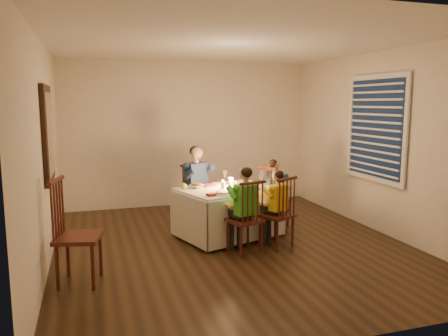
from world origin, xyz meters
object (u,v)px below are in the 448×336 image
object	(u,v)px
chair_extra	(81,282)
child_yellow	(276,246)
chair_near_left	(244,252)
serving_bowl	(197,186)
dining_table	(228,202)
child_green	(244,252)
chair_near_right	(276,246)
child_teal	(274,226)
adult	(198,224)
chair_adult	(198,224)
chair_end	(274,226)

from	to	relation	value
chair_extra	child_yellow	xyz separation A→B (m)	(2.44, 0.47, 0.00)
chair_extra	chair_near_left	bearing A→B (deg)	-66.07
chair_extra	serving_bowl	bearing A→B (deg)	-38.47
dining_table	child_green	xyz separation A→B (m)	(-0.02, -0.72, -0.49)
dining_table	chair_extra	xyz separation A→B (m)	(-1.97, -1.09, -0.49)
chair_near_left	child_yellow	size ratio (longest dim) A/B	0.93
chair_near_left	chair_near_right	xyz separation A→B (m)	(0.48, 0.11, 0.00)
chair_near_left	dining_table	bearing A→B (deg)	-106.39
child_teal	dining_table	bearing A→B (deg)	81.36
chair_extra	adult	distance (m)	2.46
chair_adult	chair_extra	xyz separation A→B (m)	(-1.70, -1.77, 0.00)
child_yellow	chair_end	bearing A→B (deg)	-137.59
adult	child_teal	xyz separation A→B (m)	(1.09, -0.43, 0.00)
adult	chair_extra	bearing A→B (deg)	-157.81
dining_table	chair_near_right	size ratio (longest dim) A/B	1.66
chair_extra	child_green	world-z (taller)	chair_extra
chair_adult	serving_bowl	xyz separation A→B (m)	(-0.14, -0.55, 0.71)
chair_end	serving_bowl	size ratio (longest dim) A/B	4.78
chair_near_right	serving_bowl	size ratio (longest dim) A/B	4.78
adult	serving_bowl	world-z (taller)	serving_bowl
chair_extra	child_green	distance (m)	1.99
child_green	adult	bearing A→B (deg)	-94.70
chair_near_left	child_green	world-z (taller)	child_green
chair_extra	child_teal	size ratio (longest dim) A/B	1.08
chair_end	chair_near_left	bearing A→B (deg)	113.39
chair_near_left	chair_near_right	size ratio (longest dim) A/B	1.00
child_yellow	child_teal	size ratio (longest dim) A/B	0.98
chair_near_right	serving_bowl	world-z (taller)	serving_bowl
chair_adult	chair_near_left	xyz separation A→B (m)	(0.26, -1.41, 0.00)
chair_near_right	dining_table	bearing A→B (deg)	-78.55
chair_adult	chair_near_left	world-z (taller)	same
chair_end	child_teal	distance (m)	0.00
adult	chair_near_left	bearing A→B (deg)	-103.64
child_teal	serving_bowl	bearing A→B (deg)	69.38
chair_end	child_green	world-z (taller)	child_green
child_teal	child_green	bearing A→B (deg)	113.39
serving_bowl	chair_adult	bearing A→B (deg)	75.89
adult	chair_end	bearing A→B (deg)	-45.35
chair_adult	child_yellow	world-z (taller)	child_yellow
chair_end	chair_adult	bearing A→B (deg)	42.29
chair_adult	adult	xyz separation A→B (m)	(0.00, 0.00, 0.00)
adult	child_yellow	bearing A→B (deg)	-84.39
child_green	chair_extra	bearing A→B (deg)	-4.61
child_teal	chair_extra	bearing A→B (deg)	89.38
chair_near_right	chair_extra	bearing A→B (deg)	-14.75
adult	chair_near_right	bearing A→B (deg)	-84.39
chair_near_left	child_teal	world-z (taller)	child_teal
chair_end	child_yellow	distance (m)	0.94
chair_extra	chair_end	bearing A→B (deg)	-50.78
chair_end	adult	bearing A→B (deg)	42.29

